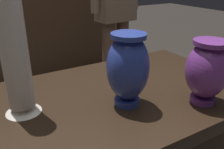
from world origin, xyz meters
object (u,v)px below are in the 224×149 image
vase_tall_behind (16,60)px  vase_right_accent (207,70)px  visitor_near_right (116,1)px  vase_left_accent (205,56)px  vase_centerpiece (128,68)px

vase_tall_behind → vase_right_accent: bearing=-24.4°
vase_tall_behind → visitor_near_right: 1.45m
vase_tall_behind → vase_left_accent: 0.78m
vase_centerpiece → vase_right_accent: vase_centerpiece is taller
vase_centerpiece → vase_right_accent: bearing=-27.5°
visitor_near_right → vase_centerpiece: bearing=55.3°
vase_left_accent → vase_right_accent: vase_right_accent is taller
vase_tall_behind → vase_right_accent: 0.60m
vase_left_accent → visitor_near_right: 1.14m
vase_tall_behind → visitor_near_right: bearing=46.8°
vase_centerpiece → vase_right_accent: (0.23, -0.12, -0.01)m
vase_left_accent → vase_right_accent: (-0.22, -0.19, 0.04)m
vase_centerpiece → vase_right_accent: size_ratio=1.12×
vase_tall_behind → visitor_near_right: visitor_near_right is taller
visitor_near_right → vase_left_accent: bearing=73.8°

